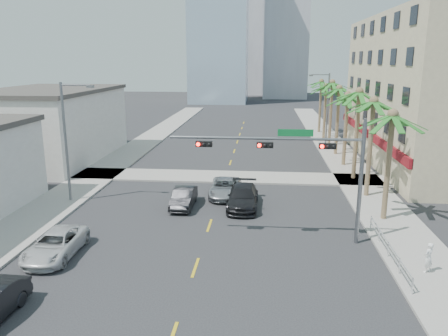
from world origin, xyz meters
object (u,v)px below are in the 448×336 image
object	(u,v)px
traffic_signal_mast	(305,159)
car_lane_right	(243,197)
car_lane_left	(184,198)
car_parked_far	(56,245)
pedestrian	(428,258)
car_lane_center	(225,188)

from	to	relation	value
traffic_signal_mast	car_lane_right	size ratio (longest dim) A/B	2.08
traffic_signal_mast	car_lane_left	size ratio (longest dim) A/B	2.61
traffic_signal_mast	car_lane_left	bearing A→B (deg)	145.37
car_parked_far	car_lane_right	world-z (taller)	car_lane_right
car_lane_right	pedestrian	size ratio (longest dim) A/B	3.40
traffic_signal_mast	pedestrian	xyz separation A→B (m)	(5.98, -3.65, -4.12)
traffic_signal_mast	car_parked_far	size ratio (longest dim) A/B	2.26
car_parked_far	car_lane_right	xyz separation A→B (m)	(9.86, 9.18, 0.09)
car_lane_left	car_lane_right	world-z (taller)	car_lane_right
car_lane_center	car_lane_right	size ratio (longest dim) A/B	0.93
car_parked_far	car_lane_center	bearing A→B (deg)	53.82
car_lane_center	car_lane_right	xyz separation A→B (m)	(1.53, -2.55, 0.08)
car_lane_center	traffic_signal_mast	bearing A→B (deg)	-58.14
traffic_signal_mast	pedestrian	world-z (taller)	traffic_signal_mast
car_parked_far	car_lane_left	distance (m)	10.47
traffic_signal_mast	car_lane_center	bearing A→B (deg)	122.20
traffic_signal_mast	car_lane_left	world-z (taller)	traffic_signal_mast
car_lane_left	pedestrian	world-z (taller)	pedestrian
car_lane_right	traffic_signal_mast	bearing A→B (deg)	-57.03
car_lane_right	pedestrian	bearing A→B (deg)	-44.07
car_lane_left	car_lane_center	world-z (taller)	car_lane_left
car_parked_far	car_lane_left	bearing A→B (deg)	57.40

